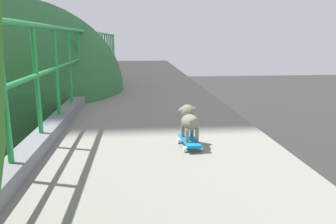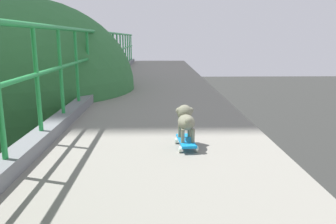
# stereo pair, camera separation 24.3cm
# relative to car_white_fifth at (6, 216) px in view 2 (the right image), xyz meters

# --- Properties ---
(car_white_fifth) EXTENTS (1.76, 4.13, 1.51)m
(car_white_fifth) POSITION_rel_car_white_fifth_xyz_m (0.00, 0.00, 0.00)
(car_white_fifth) COLOR silver
(car_white_fifth) RESTS_ON ground
(car_red_taxi_seventh) EXTENTS (2.02, 3.82, 1.57)m
(car_red_taxi_seventh) POSITION_rel_car_white_fifth_xyz_m (-0.26, 7.02, -0.03)
(car_red_taxi_seventh) COLOR red
(car_red_taxi_seventh) RESTS_ON ground
(city_bus) EXTENTS (2.68, 11.78, 3.57)m
(city_bus) POSITION_rel_car_white_fifth_xyz_m (-3.68, 15.61, 1.30)
(city_bus) COLOR beige
(city_bus) RESTS_ON ground
(roadside_tree_mid) EXTENTS (4.58, 4.58, 7.83)m
(roadside_tree_mid) POSITION_rel_car_white_fifth_xyz_m (2.76, -4.09, 5.23)
(roadside_tree_mid) COLOR brown
(roadside_tree_mid) RESTS_ON ground
(toy_skateboard) EXTENTS (0.21, 0.43, 0.08)m
(toy_skateboard) POSITION_rel_car_white_fifth_xyz_m (5.84, -7.92, 5.31)
(toy_skateboard) COLOR #1082CF
(toy_skateboard) RESTS_ON overpass_deck
(small_dog) EXTENTS (0.19, 0.38, 0.32)m
(small_dog) POSITION_rel_car_white_fifth_xyz_m (5.84, -7.88, 5.53)
(small_dog) COLOR gray
(small_dog) RESTS_ON toy_skateboard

